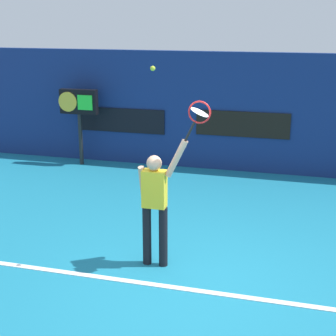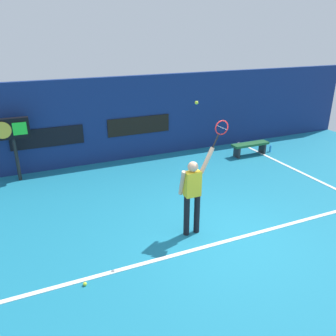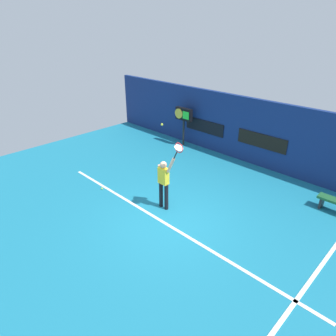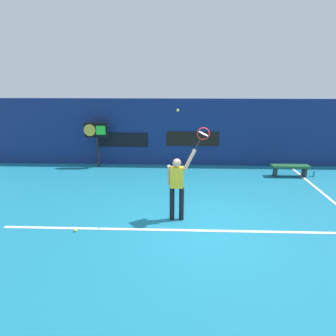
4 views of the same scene
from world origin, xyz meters
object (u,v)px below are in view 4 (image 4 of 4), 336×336
(tennis_racket, at_px, (203,135))
(water_bottle, at_px, (314,174))
(tennis_player, at_px, (177,184))
(tennis_ball, at_px, (178,110))
(scoreboard_clock, at_px, (96,132))
(spare_ball, at_px, (75,230))
(court_bench, at_px, (290,168))

(tennis_racket, distance_m, water_bottle, 6.30)
(tennis_player, height_order, tennis_racket, tennis_racket)
(tennis_player, height_order, tennis_ball, tennis_ball)
(tennis_ball, xyz_separation_m, water_bottle, (5.21, 3.77, -2.78))
(scoreboard_clock, distance_m, water_bottle, 8.72)
(tennis_racket, distance_m, scoreboard_clock, 6.19)
(tennis_racket, height_order, scoreboard_clock, tennis_racket)
(water_bottle, bearing_deg, tennis_player, -144.50)
(tennis_racket, height_order, spare_ball, tennis_racket)
(tennis_ball, bearing_deg, court_bench, 41.37)
(tennis_ball, distance_m, spare_ball, 3.87)
(water_bottle, bearing_deg, spare_ball, -149.88)
(tennis_racket, relative_size, scoreboard_clock, 0.33)
(court_bench, relative_size, spare_ball, 20.59)
(spare_ball, bearing_deg, tennis_racket, 13.58)
(water_bottle, bearing_deg, scoreboard_clock, 173.58)
(tennis_player, bearing_deg, tennis_racket, -0.39)
(court_bench, distance_m, water_bottle, 0.95)
(tennis_player, height_order, court_bench, tennis_player)
(tennis_player, xyz_separation_m, tennis_racket, (0.62, -0.00, 1.29))
(tennis_ball, bearing_deg, spare_ball, -164.39)
(tennis_player, distance_m, spare_ball, 2.79)
(tennis_player, xyz_separation_m, tennis_ball, (-0.00, -0.06, 1.89))
(spare_ball, bearing_deg, water_bottle, 30.12)
(water_bottle, relative_size, spare_ball, 3.53)
(tennis_racket, bearing_deg, spare_ball, -166.42)
(tennis_ball, bearing_deg, tennis_player, 89.56)
(tennis_racket, relative_size, spare_ball, 9.09)
(tennis_racket, bearing_deg, water_bottle, 39.01)
(tennis_racket, relative_size, court_bench, 0.44)
(tennis_racket, height_order, court_bench, tennis_racket)
(spare_ball, bearing_deg, tennis_player, 16.85)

